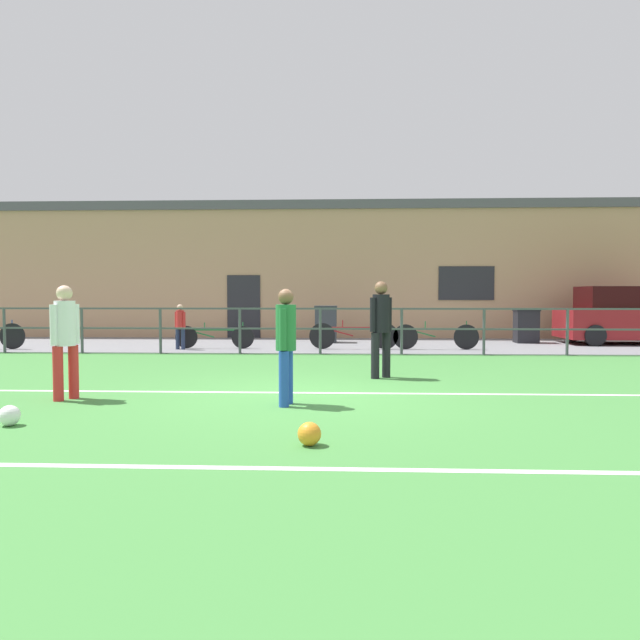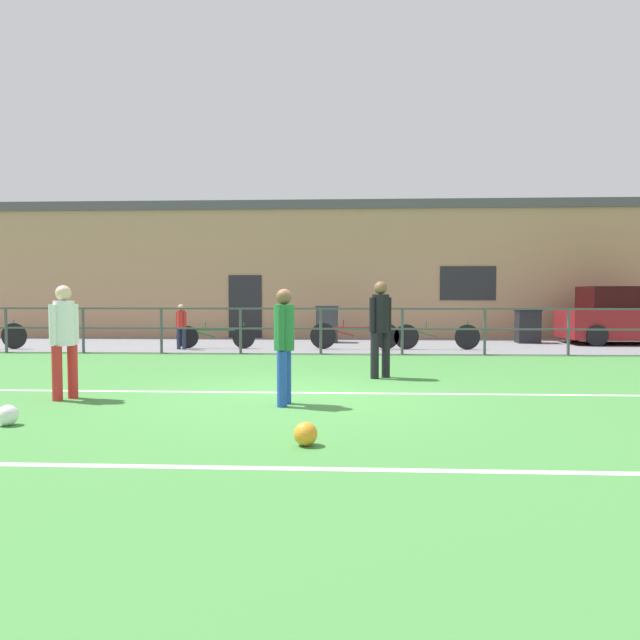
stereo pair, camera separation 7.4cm
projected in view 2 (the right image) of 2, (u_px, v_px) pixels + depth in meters
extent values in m
cube|color=#42843D|center=(301.00, 398.00, 8.71)|extent=(60.00, 44.00, 0.04)
cube|color=white|center=(303.00, 393.00, 9.04)|extent=(36.00, 0.11, 0.00)
cube|color=white|center=(267.00, 468.00, 5.16)|extent=(36.00, 0.11, 0.00)
cube|color=slate|center=(325.00, 345.00, 17.18)|extent=(48.00, 5.00, 0.02)
cylinder|color=#474C51|center=(6.00, 330.00, 15.07)|extent=(0.07, 0.07, 1.15)
cylinder|color=#474C51|center=(83.00, 330.00, 14.97)|extent=(0.07, 0.07, 1.15)
cylinder|color=#474C51|center=(161.00, 331.00, 14.87)|extent=(0.07, 0.07, 1.15)
cylinder|color=#474C51|center=(241.00, 331.00, 14.77)|extent=(0.07, 0.07, 1.15)
cylinder|color=#474C51|center=(321.00, 331.00, 14.66)|extent=(0.07, 0.07, 1.15)
cylinder|color=#474C51|center=(402.00, 331.00, 14.56)|extent=(0.07, 0.07, 1.15)
cylinder|color=#474C51|center=(485.00, 332.00, 14.46)|extent=(0.07, 0.07, 1.15)
cylinder|color=#474C51|center=(568.00, 332.00, 14.36)|extent=(0.07, 0.07, 1.15)
cube|color=#474C51|center=(321.00, 309.00, 14.64)|extent=(36.00, 0.04, 0.04)
cube|color=#474C51|center=(321.00, 329.00, 14.66)|extent=(36.00, 0.04, 0.04)
cube|color=tan|center=(330.00, 275.00, 20.78)|extent=(28.00, 2.40, 4.27)
cube|color=#232328|center=(245.00, 307.00, 19.75)|extent=(1.10, 0.04, 2.10)
cube|color=#232328|center=(468.00, 283.00, 19.35)|extent=(1.80, 0.04, 1.10)
cube|color=#4C4C51|center=(330.00, 209.00, 20.67)|extent=(28.00, 2.56, 0.30)
cylinder|color=black|center=(386.00, 355.00, 10.66)|extent=(0.15, 0.15, 0.82)
cylinder|color=black|center=(375.00, 356.00, 10.52)|extent=(0.15, 0.15, 0.82)
cylinder|color=black|center=(380.00, 313.00, 10.56)|extent=(0.30, 0.30, 0.68)
sphere|color=brown|center=(381.00, 288.00, 10.53)|extent=(0.23, 0.23, 0.23)
cylinder|color=black|center=(388.00, 314.00, 10.66)|extent=(0.11, 0.11, 0.60)
cylinder|color=black|center=(372.00, 315.00, 10.45)|extent=(0.11, 0.11, 0.60)
cylinder|color=red|center=(73.00, 372.00, 8.57)|extent=(0.14, 0.14, 0.77)
cylinder|color=red|center=(57.00, 373.00, 8.37)|extent=(0.14, 0.14, 0.77)
cylinder|color=white|center=(64.00, 323.00, 8.44)|extent=(0.29, 0.29, 0.64)
sphere|color=beige|center=(63.00, 293.00, 8.42)|extent=(0.22, 0.22, 0.22)
cylinder|color=white|center=(75.00, 324.00, 8.58)|extent=(0.10, 0.10, 0.57)
cylinder|color=white|center=(53.00, 325.00, 8.30)|extent=(0.10, 0.10, 0.57)
cylinder|color=blue|center=(286.00, 377.00, 8.15)|extent=(0.14, 0.14, 0.75)
cylinder|color=blue|center=(282.00, 379.00, 7.92)|extent=(0.14, 0.14, 0.75)
cylinder|color=#237038|center=(284.00, 327.00, 8.00)|extent=(0.28, 0.28, 0.62)
sphere|color=brown|center=(284.00, 297.00, 7.98)|extent=(0.21, 0.21, 0.21)
cylinder|color=#237038|center=(287.00, 328.00, 8.17)|extent=(0.10, 0.10, 0.55)
cylinder|color=#237038|center=(281.00, 329.00, 7.84)|extent=(0.10, 0.10, 0.55)
sphere|color=orange|center=(306.00, 434.00, 5.92)|extent=(0.24, 0.24, 0.24)
sphere|color=white|center=(8.00, 415.00, 6.82)|extent=(0.24, 0.24, 0.24)
cylinder|color=#232D4C|center=(184.00, 339.00, 15.72)|extent=(0.10, 0.10, 0.57)
cylinder|color=#232D4C|center=(179.00, 339.00, 15.79)|extent=(0.10, 0.10, 0.57)
cylinder|color=red|center=(181.00, 319.00, 15.73)|extent=(0.21, 0.21, 0.47)
sphere|color=tan|center=(181.00, 307.00, 15.71)|extent=(0.16, 0.16, 0.16)
cylinder|color=red|center=(185.00, 320.00, 15.68)|extent=(0.07, 0.07, 0.42)
cylinder|color=red|center=(177.00, 320.00, 15.78)|extent=(0.07, 0.07, 0.42)
cube|color=maroon|center=(631.00, 324.00, 17.41)|extent=(3.85, 1.74, 0.86)
cube|color=black|center=(625.00, 298.00, 17.39)|extent=(2.31, 1.46, 0.66)
cylinder|color=black|center=(597.00, 336.00, 16.66)|extent=(0.60, 0.18, 0.60)
cylinder|color=black|center=(574.00, 332.00, 18.32)|extent=(0.60, 0.18, 0.60)
cylinder|color=black|center=(187.00, 337.00, 16.06)|extent=(0.61, 0.04, 0.61)
cylinder|color=black|center=(244.00, 337.00, 15.98)|extent=(0.61, 0.04, 0.61)
cube|color=#1E6633|center=(215.00, 330.00, 16.01)|extent=(1.20, 0.04, 0.04)
cube|color=#1E6633|center=(201.00, 333.00, 16.03)|extent=(0.75, 0.03, 0.22)
cylinder|color=#1E6633|center=(206.00, 326.00, 16.02)|extent=(0.03, 0.03, 0.20)
cylinder|color=#1E6633|center=(244.00, 327.00, 15.97)|extent=(0.03, 0.03, 0.28)
cylinder|color=black|center=(323.00, 336.00, 15.87)|extent=(0.69, 0.04, 0.69)
cylinder|color=black|center=(386.00, 336.00, 15.79)|extent=(0.69, 0.04, 0.69)
cube|color=maroon|center=(355.00, 328.00, 15.82)|extent=(1.31, 0.04, 0.04)
cube|color=maroon|center=(339.00, 332.00, 15.85)|extent=(0.82, 0.03, 0.25)
cylinder|color=maroon|center=(343.00, 324.00, 15.83)|extent=(0.03, 0.03, 0.20)
cylinder|color=maroon|center=(386.00, 325.00, 15.77)|extent=(0.03, 0.03, 0.28)
cylinder|color=black|center=(406.00, 337.00, 15.76)|extent=(0.66, 0.04, 0.66)
cylinder|color=black|center=(467.00, 337.00, 15.68)|extent=(0.66, 0.04, 0.66)
cube|color=#1E6633|center=(437.00, 329.00, 15.71)|extent=(1.25, 0.04, 0.04)
cube|color=#1E6633|center=(422.00, 333.00, 15.74)|extent=(0.78, 0.03, 0.24)
cylinder|color=#1E6633|center=(426.00, 325.00, 15.72)|extent=(0.03, 0.03, 0.20)
cylinder|color=#1E6633|center=(467.00, 326.00, 15.67)|extent=(0.03, 0.03, 0.28)
cylinder|color=black|center=(14.00, 336.00, 15.86)|extent=(0.69, 0.04, 0.69)
cylinder|color=#234C99|center=(14.00, 325.00, 15.84)|extent=(0.03, 0.03, 0.28)
cube|color=#33383D|center=(327.00, 325.00, 18.00)|extent=(0.64, 0.54, 1.03)
cube|color=#282C30|center=(327.00, 307.00, 17.98)|extent=(0.68, 0.58, 0.08)
cube|color=black|center=(528.00, 327.00, 17.76)|extent=(0.65, 0.54, 0.95)
cube|color=black|center=(528.00, 310.00, 17.73)|extent=(0.69, 0.58, 0.08)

